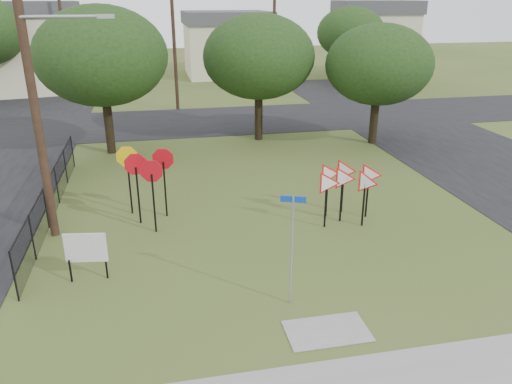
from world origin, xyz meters
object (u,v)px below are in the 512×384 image
yield_sign_cluster (346,179)px  info_board (86,249)px  street_name_sign (292,244)px  stop_sign_cluster (145,170)px

yield_sign_cluster → info_board: size_ratio=1.81×
street_name_sign → yield_sign_cluster: size_ratio=1.15×
yield_sign_cluster → info_board: (-8.59, -2.45, -0.57)m
yield_sign_cluster → info_board: 8.95m
stop_sign_cluster → info_board: bearing=-114.0°
stop_sign_cluster → yield_sign_cluster: size_ratio=0.98×
yield_sign_cluster → street_name_sign: bearing=-124.9°
stop_sign_cluster → info_board: stop_sign_cluster is taller
stop_sign_cluster → yield_sign_cluster: 7.05m
street_name_sign → info_board: 5.82m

